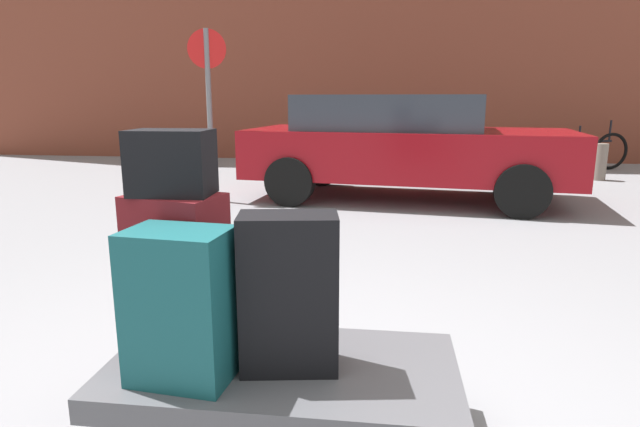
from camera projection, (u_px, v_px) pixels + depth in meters
The scene contains 10 objects.
luggage_cart at pixel (282, 379), 2.11m from camera, with size 1.39×0.71×0.34m.
suitcase_maroon_stacked_top at pixel (178, 269), 2.24m from camera, with size 0.38×0.26×0.64m, color maroon.
suitcase_teal_rear_right at pixel (181, 306), 1.93m from camera, with size 0.37×0.26×0.58m, color #144C51.
suitcase_black_rear_left at pixel (289, 293), 2.00m from camera, with size 0.37×0.20×0.62m, color black.
duffel_bag_black_topmost_pile at pixel (172, 163), 2.14m from camera, with size 0.32×0.22×0.27m, color black.
parked_car at pixel (403, 144), 7.17m from camera, with size 4.50×2.35×1.42m.
bicycle_leaning at pixel (587, 151), 10.17m from camera, with size 1.70×0.57×0.96m.
bollard_kerb_near at pixel (514, 161), 9.10m from camera, with size 0.21×0.21×0.62m, color #72665B.
bollard_kerb_mid at pixel (600, 162), 8.93m from camera, with size 0.21×0.21×0.62m, color #72665B.
no_parking_sign at pixel (209, 96), 6.88m from camera, with size 0.50×0.10×2.25m.
Camera 1 is at (0.39, -1.88, 1.37)m, focal length 29.41 mm.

